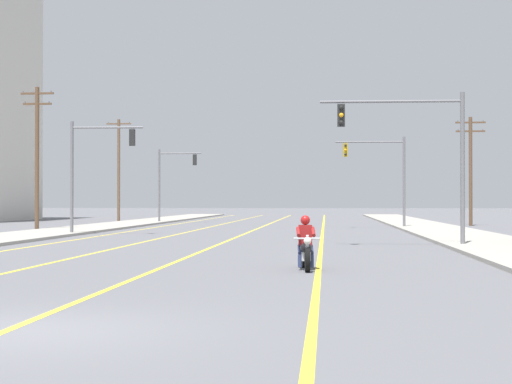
# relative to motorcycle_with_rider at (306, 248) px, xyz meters

# --- Properties ---
(ground_plane) EXTENTS (400.00, 400.00, 0.00)m
(ground_plane) POSITION_rel_motorcycle_with_rider_xyz_m (-3.71, -10.82, -0.59)
(ground_plane) COLOR #5B5B60
(lane_stripe_center) EXTENTS (0.16, 100.00, 0.01)m
(lane_stripe_center) POSITION_rel_motorcycle_with_rider_xyz_m (-3.99, 34.18, -0.58)
(lane_stripe_center) COLOR yellow
(lane_stripe_center) RESTS_ON ground
(lane_stripe_left) EXTENTS (0.16, 100.00, 0.01)m
(lane_stripe_left) POSITION_rel_motorcycle_with_rider_xyz_m (-7.63, 34.18, -0.58)
(lane_stripe_left) COLOR yellow
(lane_stripe_left) RESTS_ON ground
(lane_stripe_right) EXTENTS (0.16, 100.00, 0.01)m
(lane_stripe_right) POSITION_rel_motorcycle_with_rider_xyz_m (0.34, 34.18, -0.58)
(lane_stripe_right) COLOR yellow
(lane_stripe_right) RESTS_ON ground
(lane_stripe_far_left) EXTENTS (0.16, 100.00, 0.01)m
(lane_stripe_far_left) POSITION_rel_motorcycle_with_rider_xyz_m (-11.32, 34.18, -0.58)
(lane_stripe_far_left) COLOR yellow
(lane_stripe_far_left) RESTS_ON ground
(sidewalk_kerb_right) EXTENTS (4.40, 110.00, 0.14)m
(sidewalk_kerb_right) POSITION_rel_motorcycle_with_rider_xyz_m (7.43, 29.18, -0.52)
(sidewalk_kerb_right) COLOR #9E998E
(sidewalk_kerb_right) RESTS_ON ground
(sidewalk_kerb_left) EXTENTS (4.40, 110.00, 0.14)m
(sidewalk_kerb_left) POSITION_rel_motorcycle_with_rider_xyz_m (-14.85, 29.18, -0.52)
(sidewalk_kerb_left) COLOR #9E998E
(sidewalk_kerb_left) RESTS_ON ground
(motorcycle_with_rider) EXTENTS (0.70, 2.19, 1.46)m
(motorcycle_with_rider) POSITION_rel_motorcycle_with_rider_xyz_m (0.00, 0.00, 0.00)
(motorcycle_with_rider) COLOR black
(motorcycle_with_rider) RESTS_ON ground
(traffic_signal_near_right) EXTENTS (5.77, 0.45, 6.20)m
(traffic_signal_near_right) POSITION_rel_motorcycle_with_rider_xyz_m (4.30, 11.24, 3.57)
(traffic_signal_near_right) COLOR slate
(traffic_signal_near_right) RESTS_ON ground
(traffic_signal_near_left) EXTENTS (3.99, 0.47, 6.20)m
(traffic_signal_near_left) POSITION_rel_motorcycle_with_rider_xyz_m (-12.17, 21.78, 3.45)
(traffic_signal_near_left) COLOR slate
(traffic_signal_near_left) RESTS_ON ground
(traffic_signal_mid_right) EXTENTS (4.74, 0.56, 6.20)m
(traffic_signal_mid_right) POSITION_rel_motorcycle_with_rider_xyz_m (4.47, 34.11, 3.50)
(traffic_signal_mid_right) COLOR slate
(traffic_signal_mid_right) RESTS_ON ground
(traffic_signal_mid_left) EXTENTS (3.66, 0.37, 6.20)m
(traffic_signal_mid_left) POSITION_rel_motorcycle_with_rider_xyz_m (-12.46, 46.28, 3.43)
(traffic_signal_mid_left) COLOR slate
(traffic_signal_mid_left) RESTS_ON ground
(utility_pole_left_near) EXTENTS (2.08, 0.26, 8.93)m
(utility_pole_left_near) POSITION_rel_motorcycle_with_rider_xyz_m (-17.34, 27.60, 4.22)
(utility_pole_left_near) COLOR brown
(utility_pole_left_near) RESTS_ON ground
(utility_pole_right_far) EXTENTS (2.21, 0.26, 8.07)m
(utility_pole_right_far) POSITION_rel_motorcycle_with_rider_xyz_m (11.23, 39.94, 3.80)
(utility_pole_right_far) COLOR brown
(utility_pole_right_far) RESTS_ON ground
(utility_pole_left_far) EXTENTS (2.25, 0.26, 9.22)m
(utility_pole_left_far) POSITION_rel_motorcycle_with_rider_xyz_m (-18.10, 50.82, 4.24)
(utility_pole_left_far) COLOR brown
(utility_pole_left_far) RESTS_ON ground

